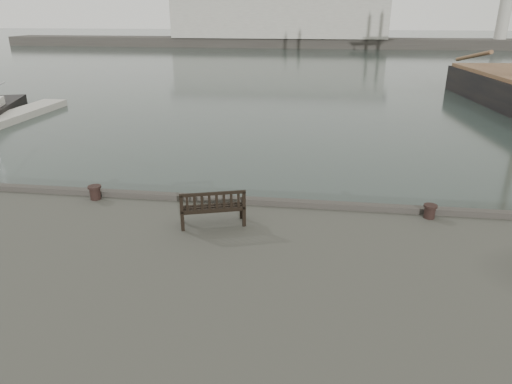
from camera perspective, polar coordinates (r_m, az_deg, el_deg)
ground at (r=15.41m, az=-0.11°, el=-6.58°), size 400.00×400.00×0.00m
breakwater at (r=105.69m, az=4.81°, el=19.91°), size 140.00×9.50×12.20m
bench at (r=13.10m, az=-5.42°, el=-2.75°), size 1.94×1.17×1.06m
bollard_left at (r=15.77m, az=-19.47°, el=-0.06°), size 0.50×0.50×0.46m
bollard_right at (r=14.47m, az=20.90°, el=-2.28°), size 0.52×0.52×0.42m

